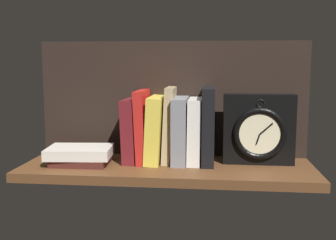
% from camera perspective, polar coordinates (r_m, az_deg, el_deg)
% --- Properties ---
extents(ground_plane, '(0.81, 0.27, 0.03)m').
position_cam_1_polar(ground_plane, '(1.17, -0.08, -6.83)').
color(ground_plane, brown).
extents(back_panel, '(0.81, 0.01, 0.35)m').
position_cam_1_polar(back_panel, '(1.26, 0.57, 2.92)').
color(back_panel, black).
rests_on(back_panel, ground_plane).
extents(book_maroon_dawkins, '(0.04, 0.14, 0.18)m').
position_cam_1_polar(book_maroon_dawkins, '(1.21, -5.08, -1.37)').
color(book_maroon_dawkins, maroon).
rests_on(book_maroon_dawkins, ground_plane).
extents(book_red_requiem, '(0.04, 0.15, 0.21)m').
position_cam_1_polar(book_red_requiem, '(1.20, -3.48, -0.81)').
color(book_red_requiem, red).
rests_on(book_red_requiem, ground_plane).
extents(book_yellow_seinlanguage, '(0.05, 0.16, 0.19)m').
position_cam_1_polar(book_yellow_seinlanguage, '(1.19, -1.71, -1.28)').
color(book_yellow_seinlanguage, gold).
rests_on(book_yellow_seinlanguage, ground_plane).
extents(book_tan_shortstories, '(0.03, 0.12, 0.22)m').
position_cam_1_polar(book_tan_shortstories, '(1.19, 0.00, -0.65)').
color(book_tan_shortstories, tan).
rests_on(book_tan_shortstories, ground_plane).
extents(book_gray_chess, '(0.04, 0.16, 0.19)m').
position_cam_1_polar(book_gray_chess, '(1.19, 1.71, -1.39)').
color(book_gray_chess, gray).
rests_on(book_gray_chess, ground_plane).
extents(book_white_catcher, '(0.04, 0.14, 0.18)m').
position_cam_1_polar(book_white_catcher, '(1.18, 3.73, -1.47)').
color(book_white_catcher, silver).
rests_on(book_white_catcher, ground_plane).
extents(book_black_skeptic, '(0.04, 0.16, 0.22)m').
position_cam_1_polar(book_black_skeptic, '(1.18, 5.61, -0.74)').
color(book_black_skeptic, black).
rests_on(book_black_skeptic, ground_plane).
extents(framed_clock, '(0.20, 0.06, 0.20)m').
position_cam_1_polar(framed_clock, '(1.19, 12.45, -1.34)').
color(framed_clock, black).
rests_on(framed_clock, ground_plane).
extents(book_stack_side, '(0.19, 0.14, 0.05)m').
position_cam_1_polar(book_stack_side, '(1.20, -12.08, -4.74)').
color(book_stack_side, '#471E19').
rests_on(book_stack_side, ground_plane).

